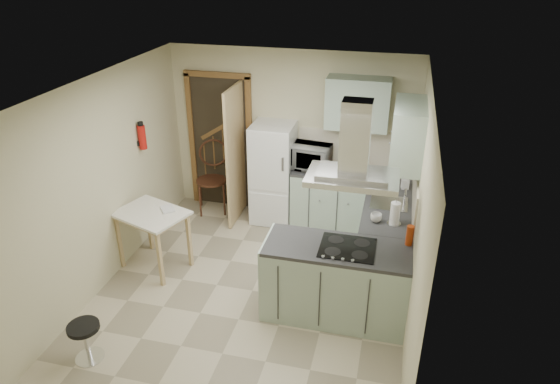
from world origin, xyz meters
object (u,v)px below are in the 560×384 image
(bentwood_chair, at_px, (211,181))
(microwave, at_px, (308,156))
(peninsula, at_px, (336,281))
(stool, at_px, (86,342))
(extractor_hood, at_px, (353,178))
(fridge, at_px, (273,173))
(drop_leaf_table, at_px, (154,240))

(bentwood_chair, relative_size, microwave, 1.68)
(peninsula, height_order, microwave, microwave)
(microwave, bearing_deg, stool, -109.78)
(extractor_hood, distance_m, bentwood_chair, 3.28)
(stool, bearing_deg, peninsula, 28.62)
(fridge, distance_m, peninsula, 2.35)
(bentwood_chair, bearing_deg, extractor_hood, -61.50)
(extractor_hood, relative_size, stool, 2.12)
(peninsula, xyz_separation_m, bentwood_chair, (-2.21, 1.99, 0.06))
(fridge, relative_size, peninsula, 0.97)
(extractor_hood, height_order, drop_leaf_table, extractor_hood)
(drop_leaf_table, distance_m, bentwood_chair, 1.62)
(extractor_hood, xyz_separation_m, stool, (-2.42, -1.27, -1.51))
(peninsula, relative_size, bentwood_chair, 1.51)
(stool, bearing_deg, drop_leaf_table, 92.23)
(microwave, bearing_deg, extractor_hood, -61.15)
(peninsula, relative_size, drop_leaf_table, 1.83)
(stool, bearing_deg, extractor_hood, 27.62)
(drop_leaf_table, relative_size, stool, 1.99)
(extractor_hood, bearing_deg, peninsula, 180.00)
(bentwood_chair, xyz_separation_m, stool, (-0.10, -3.26, -0.30))
(fridge, distance_m, microwave, 0.61)
(peninsula, relative_size, extractor_hood, 1.72)
(fridge, bearing_deg, stool, -108.62)
(drop_leaf_table, distance_m, microwave, 2.40)
(drop_leaf_table, height_order, stool, drop_leaf_table)
(bentwood_chair, bearing_deg, microwave, -21.29)
(extractor_hood, relative_size, microwave, 1.47)
(fridge, distance_m, bentwood_chair, 1.02)
(drop_leaf_table, bearing_deg, stool, -68.33)
(fridge, xyz_separation_m, peninsula, (1.22, -1.98, -0.30))
(peninsula, relative_size, stool, 3.65)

